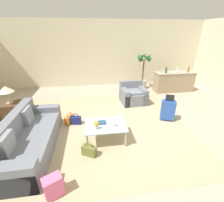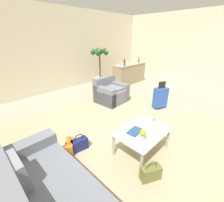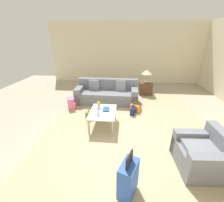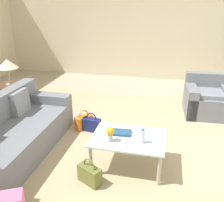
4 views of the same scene
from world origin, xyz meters
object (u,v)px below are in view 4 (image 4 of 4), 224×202
at_px(flower_vase, 110,133).
at_px(handbag_olive, 90,174).
at_px(coffee_table, 128,141).
at_px(handbag_navy, 92,124).
at_px(table_lamp, 7,64).
at_px(water_bottle, 143,136).
at_px(couch, 9,137).
at_px(handbag_orange, 84,122).
at_px(side_table, 12,96).
at_px(coffee_table_book, 121,132).
at_px(armchair, 207,100).

bearing_deg(flower_vase, handbag_olive, -122.07).
distance_m(coffee_table, handbag_navy, 1.22).
xyz_separation_m(coffee_table, handbag_olive, (-0.42, -0.46, -0.27)).
height_order(table_lamp, handbag_navy, table_lamp).
bearing_deg(water_bottle, flower_vase, -173.21).
height_order(couch, water_bottle, couch).
relative_size(coffee_table, handbag_orange, 2.78).
xyz_separation_m(couch, handbag_navy, (0.98, 0.98, -0.17)).
bearing_deg(handbag_navy, side_table, 162.59).
bearing_deg(side_table, table_lamp, 0.00).
relative_size(flower_vase, table_lamp, 0.37).
relative_size(coffee_table, coffee_table_book, 3.49).
xyz_separation_m(coffee_table, coffee_table_book, (-0.12, 0.08, 0.07)).
height_order(handbag_navy, handbag_orange, same).
relative_size(flower_vase, handbag_orange, 0.57).
relative_size(armchair, handbag_orange, 2.65).
bearing_deg(water_bottle, side_table, 151.93).
relative_size(couch, water_bottle, 11.46).
bearing_deg(table_lamp, handbag_orange, -16.88).
height_order(coffee_table, handbag_navy, coffee_table).
height_order(armchair, handbag_navy, armchair).
relative_size(water_bottle, handbag_orange, 0.57).
relative_size(table_lamp, handbag_olive, 1.53).
bearing_deg(coffee_table_book, water_bottle, -33.81).
height_order(flower_vase, table_lamp, table_lamp).
height_order(armchair, coffee_table_book, armchair).
distance_m(couch, handbag_olive, 1.43).
bearing_deg(table_lamp, couch, -57.84).
height_order(armchair, water_bottle, armchair).
relative_size(coffee_table, handbag_navy, 2.78).
height_order(armchair, table_lamp, table_lamp).
relative_size(handbag_navy, handbag_olive, 1.00).
distance_m(flower_vase, handbag_olive, 0.59).
height_order(water_bottle, coffee_table_book, water_bottle).
bearing_deg(handbag_orange, water_bottle, -41.57).
distance_m(water_bottle, handbag_orange, 1.64).
xyz_separation_m(armchair, handbag_navy, (-2.11, -1.29, -0.16)).
distance_m(side_table, handbag_olive, 3.09).
distance_m(water_bottle, flower_vase, 0.42).
relative_size(flower_vase, handbag_olive, 0.57).
bearing_deg(couch, handbag_orange, 52.25).
bearing_deg(armchair, handbag_navy, -148.57).
distance_m(water_bottle, side_table, 3.41).
bearing_deg(water_bottle, couch, -180.00).
bearing_deg(coffee_table_book, handbag_orange, 130.34).
bearing_deg(side_table, coffee_table, -28.18).
distance_m(water_bottle, table_lamp, 3.43).
height_order(coffee_table_book, handbag_navy, coffee_table_book).
xyz_separation_m(coffee_table_book, flower_vase, (-0.10, -0.23, 0.11)).
height_order(coffee_table, table_lamp, table_lamp).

